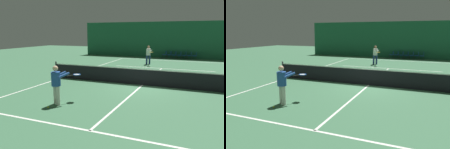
{
  "view_description": "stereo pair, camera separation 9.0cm",
  "coord_description": "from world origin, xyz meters",
  "views": [
    {
      "loc": [
        3.03,
        -11.94,
        2.99
      ],
      "look_at": [
        -0.98,
        -2.2,
        0.95
      ],
      "focal_mm": 35.0,
      "sensor_mm": 36.0,
      "label": 1
    },
    {
      "loc": [
        3.11,
        -11.91,
        2.99
      ],
      "look_at": [
        -0.98,
        -2.2,
        0.95
      ],
      "focal_mm": 35.0,
      "sensor_mm": 36.0,
      "label": 2
    }
  ],
  "objects": [
    {
      "name": "courtside_chair_5",
      "position": [
        1.83,
        14.06,
        0.49
      ],
      "size": [
        0.44,
        0.44,
        0.84
      ],
      "rotation": [
        0.0,
        0.0,
        -1.57
      ],
      "color": "#2D2D2D",
      "rests_on": "ground"
    },
    {
      "name": "player_far",
      "position": [
        -1.6,
        8.32,
        1.02
      ],
      "size": [
        0.95,
        1.41,
        1.76
      ],
      "rotation": [
        0.0,
        0.0,
        -1.11
      ],
      "color": "navy",
      "rests_on": "ground"
    },
    {
      "name": "player_near",
      "position": [
        -2.44,
        -4.66,
        0.96
      ],
      "size": [
        0.95,
        1.35,
        1.65
      ],
      "rotation": [
        0.0,
        0.0,
        1.07
      ],
      "color": "beige",
      "rests_on": "ground"
    },
    {
      "name": "backdrop_curtain",
      "position": [
        0.0,
        14.61,
        2.12
      ],
      "size": [
        23.0,
        0.12,
        4.24
      ],
      "color": "#1E5B3D",
      "rests_on": "ground"
    },
    {
      "name": "court_line_service_near",
      "position": [
        0.0,
        -6.4,
        0.0
      ],
      "size": [
        8.25,
        0.1,
        0.0
      ],
      "color": "white",
      "rests_on": "ground"
    },
    {
      "name": "courtside_chair_0",
      "position": [
        -0.94,
        14.06,
        0.49
      ],
      "size": [
        0.44,
        0.44,
        0.84
      ],
      "rotation": [
        0.0,
        0.0,
        -1.57
      ],
      "color": "#2D2D2D",
      "rests_on": "ground"
    },
    {
      "name": "court_line_service_far",
      "position": [
        0.0,
        6.4,
        0.0
      ],
      "size": [
        8.25,
        0.1,
        0.0
      ],
      "color": "white",
      "rests_on": "ground"
    },
    {
      "name": "courtside_chair_2",
      "position": [
        0.17,
        14.06,
        0.49
      ],
      "size": [
        0.44,
        0.44,
        0.84
      ],
      "rotation": [
        0.0,
        0.0,
        -1.57
      ],
      "color": "#2D2D2D",
      "rests_on": "ground"
    },
    {
      "name": "court_line_baseline_far",
      "position": [
        0.0,
        11.9,
        0.0
      ],
      "size": [
        11.0,
        0.1,
        0.0
      ],
      "color": "white",
      "rests_on": "ground"
    },
    {
      "name": "tennis_ball",
      "position": [
        -2.53,
        -5.2,
        0.03
      ],
      "size": [
        0.07,
        0.07,
        0.07
      ],
      "color": "#D1DB33",
      "rests_on": "ground"
    },
    {
      "name": "courtside_chair_1",
      "position": [
        -0.39,
        14.06,
        0.49
      ],
      "size": [
        0.44,
        0.44,
        0.84
      ],
      "rotation": [
        0.0,
        0.0,
        -1.57
      ],
      "color": "#2D2D2D",
      "rests_on": "ground"
    },
    {
      "name": "courtside_chair_4",
      "position": [
        1.27,
        14.06,
        0.49
      ],
      "size": [
        0.44,
        0.44,
        0.84
      ],
      "rotation": [
        0.0,
        0.0,
        -1.57
      ],
      "color": "#2D2D2D",
      "rests_on": "ground"
    },
    {
      "name": "court_line_centre",
      "position": [
        0.0,
        0.0,
        0.0
      ],
      "size": [
        0.1,
        12.8,
        0.0
      ],
      "color": "white",
      "rests_on": "ground"
    },
    {
      "name": "tennis_net",
      "position": [
        0.0,
        0.0,
        0.51
      ],
      "size": [
        12.0,
        0.1,
        1.07
      ],
      "color": "black",
      "rests_on": "ground"
    },
    {
      "name": "courtside_chair_3",
      "position": [
        0.72,
        14.06,
        0.49
      ],
      "size": [
        0.44,
        0.44,
        0.84
      ],
      "rotation": [
        0.0,
        0.0,
        -1.57
      ],
      "color": "#2D2D2D",
      "rests_on": "ground"
    },
    {
      "name": "court_line_sideline_left",
      "position": [
        -5.5,
        0.0,
        0.0
      ],
      "size": [
        0.1,
        23.8,
        0.0
      ],
      "color": "white",
      "rests_on": "ground"
    },
    {
      "name": "ground_plane",
      "position": [
        0.0,
        0.0,
        0.0
      ],
      "size": [
        60.0,
        60.0,
        0.0
      ],
      "primitive_type": "plane",
      "color": "#3D704C"
    },
    {
      "name": "courtside_chair_6",
      "position": [
        2.38,
        14.06,
        0.49
      ],
      "size": [
        0.44,
        0.44,
        0.84
      ],
      "rotation": [
        0.0,
        0.0,
        -1.57
      ],
      "color": "#2D2D2D",
      "rests_on": "ground"
    }
  ]
}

